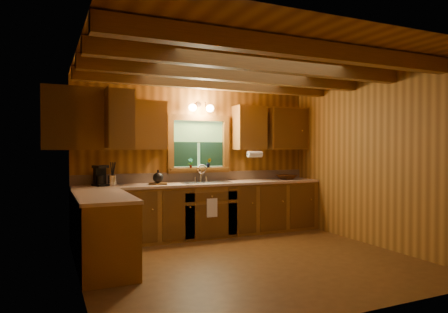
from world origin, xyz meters
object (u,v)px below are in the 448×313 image
cutting_board (158,184)px  coffee_maker (100,176)px  sink (204,185)px  wicker_basket (287,177)px

cutting_board → coffee_maker: bearing=-172.8°
sink → cutting_board: bearing=-176.4°
sink → cutting_board: (-0.81, -0.05, 0.06)m
cutting_board → wicker_basket: 2.44m
sink → coffee_maker: coffee_maker is taller
coffee_maker → cutting_board: bearing=-32.9°
sink → cutting_board: sink is taller
wicker_basket → coffee_maker: bearing=178.6°
coffee_maker → wicker_basket: bearing=-25.1°
coffee_maker → wicker_basket: 3.31m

